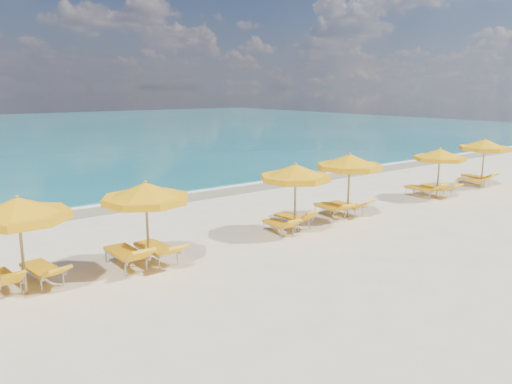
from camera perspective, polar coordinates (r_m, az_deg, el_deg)
ground_plane at (r=16.95m, az=3.07°, el=-4.81°), size 120.00×120.00×0.00m
ocean at (r=61.49m, az=-27.25°, el=6.02°), size 120.00×80.00×0.30m
wet_sand_band at (r=22.92m, az=-8.92°, el=-0.52°), size 120.00×2.60×0.01m
foam_line at (r=23.62m, az=-9.84°, el=-0.18°), size 120.00×1.20×0.03m
whitecap_far at (r=41.11m, az=-10.07°, el=4.89°), size 18.00×0.30×0.05m
umbrella_2 at (r=12.81m, az=-25.57°, el=-1.86°), size 3.15×3.15×2.43m
umbrella_3 at (r=13.72m, az=-12.49°, el=-0.16°), size 2.69×2.69×2.42m
umbrella_4 at (r=16.62m, az=4.54°, el=2.17°), size 2.79×2.79×2.43m
umbrella_5 at (r=18.93m, az=10.64°, el=3.36°), size 2.94×2.94×2.49m
umbrella_6 at (r=23.50m, az=20.26°, el=3.99°), size 2.62×2.62×2.27m
umbrella_7 at (r=27.19m, az=24.67°, el=4.89°), size 3.01×3.01×2.42m
lounger_2_left at (r=13.78m, az=-26.93°, el=-9.23°), size 0.73×1.67×0.74m
lounger_2_right at (r=13.86m, az=-23.18°, el=-8.68°), size 0.88×1.94×0.72m
lounger_3_left at (r=14.23m, az=-14.58°, el=-7.44°), size 0.72×2.05×0.86m
lounger_3_right at (r=14.52m, az=-11.22°, el=-6.92°), size 0.80×2.05×0.79m
lounger_4_left at (r=16.94m, az=2.61°, el=-4.11°), size 0.70×1.67×0.71m
lounger_4_right at (r=17.72m, az=4.23°, el=-3.36°), size 0.67×1.75×0.79m
lounger_5_left at (r=19.33m, az=8.51°, el=-2.16°), size 0.87×1.90×0.72m
lounger_5_right at (r=19.80m, az=10.34°, el=-1.89°), size 0.86×1.87×0.73m
lounger_6_left at (r=23.73m, az=18.47°, el=0.00°), size 0.66×1.91×0.82m
lounger_6_right at (r=24.30m, az=19.99°, el=0.15°), size 0.76×1.93×0.74m
lounger_7_left at (r=27.10m, az=23.49°, el=0.98°), size 0.76×1.72×0.73m
lounger_7_right at (r=28.03m, az=23.85°, el=1.31°), size 0.83×1.88×0.71m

